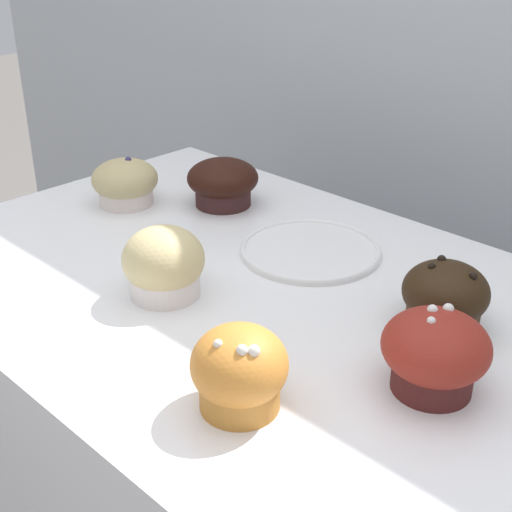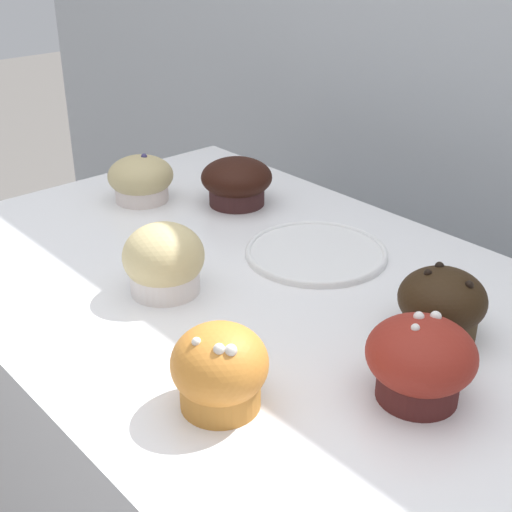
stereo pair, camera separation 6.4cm
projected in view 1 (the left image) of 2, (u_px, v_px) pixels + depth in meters
name	position (u px, v px, depth m)	size (l,w,h in m)	color
wall_back	(487.00, 166.00, 1.29)	(3.20, 0.10, 1.80)	#B2B7BC
muffin_front_center	(223.00, 182.00, 1.15)	(0.12, 0.12, 0.08)	#381D1D
muffin_back_left	(164.00, 265.00, 0.88)	(0.10, 0.10, 0.09)	white
muffin_back_right	(239.00, 371.00, 0.68)	(0.10, 0.10, 0.09)	#C77F33
muffin_front_left	(125.00, 183.00, 1.15)	(0.11, 0.11, 0.08)	silver
muffin_front_right	(445.00, 297.00, 0.82)	(0.10, 0.10, 0.08)	#41311D
muffin_back_center	(435.00, 352.00, 0.71)	(0.11, 0.11, 0.09)	#4B1C1B
serving_plate	(310.00, 250.00, 1.00)	(0.20, 0.20, 0.01)	white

